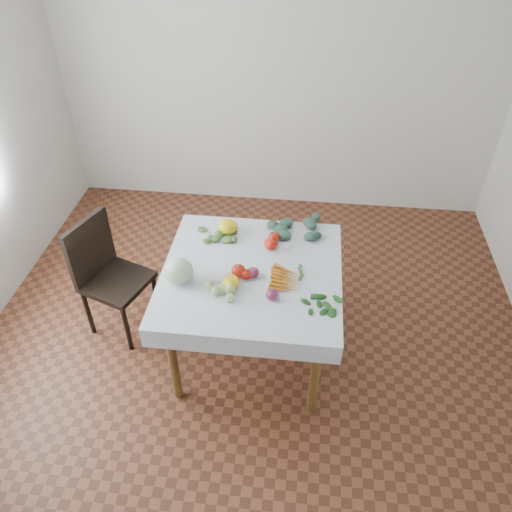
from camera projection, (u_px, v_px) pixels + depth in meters
The scene contains 19 objects.
ground at pixel (252, 349), 3.62m from camera, with size 4.00×4.00×0.00m, color brown.
back_wall at pixel (279, 67), 4.29m from camera, with size 4.00×0.04×2.70m, color beige.
table at pixel (252, 283), 3.20m from camera, with size 1.00×1.00×0.75m.
tablecloth at pixel (252, 271), 3.14m from camera, with size 1.12×1.12×0.01m, color white.
chair at pixel (106, 270), 3.51m from camera, with size 0.52×0.52×0.91m.
cabbage at pixel (179, 271), 3.02m from camera, with size 0.17×0.17×0.16m, color beige.
tomato_a at pixel (274, 237), 3.36m from camera, with size 0.08×0.08×0.07m, color #B21C0B.
tomato_b at pixel (271, 244), 3.29m from camera, with size 0.09×0.09×0.08m, color #B21C0B.
tomato_c at pixel (239, 271), 3.08m from camera, with size 0.09×0.09×0.08m, color #B21C0B.
tomato_d at pixel (246, 274), 3.07m from camera, with size 0.07×0.07×0.06m, color #B21C0B.
heirloom_back at pixel (228, 226), 3.43m from camera, with size 0.14×0.14×0.10m, color yellow.
heirloom_front at pixel (231, 282), 3.01m from camera, with size 0.11×0.11×0.07m, color yellow.
onion_a at pixel (253, 272), 3.08m from camera, with size 0.08×0.08×0.07m, color #591937.
onion_b at pixel (272, 295), 2.93m from camera, with size 0.08×0.08×0.07m, color #591937.
tomatillo_cluster at pixel (218, 291), 2.96m from camera, with size 0.17×0.13×0.05m.
carrot_bunch at pixel (285, 280), 3.06m from camera, with size 0.19×0.25×0.03m.
kale_bunch at pixel (294, 225), 3.48m from camera, with size 0.34×0.31×0.05m.
basil_bunch at pixel (320, 301), 2.93m from camera, with size 0.27×0.20×0.01m.
dill_bunch at pixel (217, 234), 3.41m from camera, with size 0.27×0.20×0.03m.
Camera 1 is at (0.30, -2.34, 2.83)m, focal length 35.00 mm.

